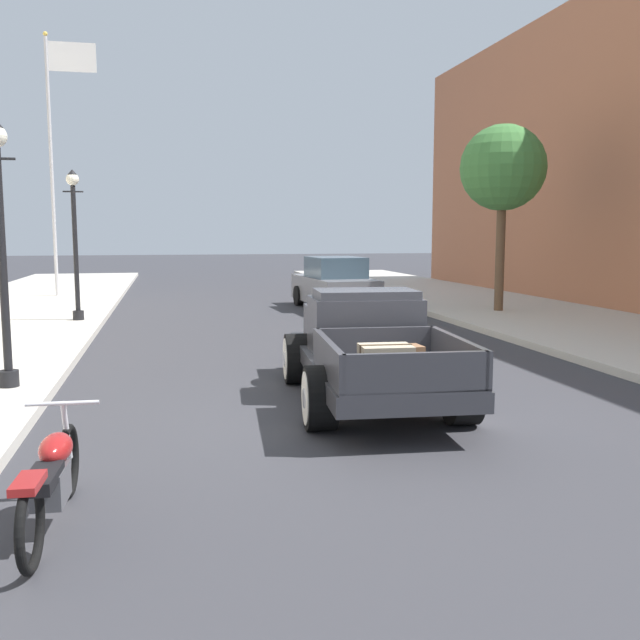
{
  "coord_description": "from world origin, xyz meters",
  "views": [
    {
      "loc": [
        -2.8,
        -8.76,
        2.4
      ],
      "look_at": [
        -0.43,
        2.09,
        1.0
      ],
      "focal_mm": 38.99,
      "sensor_mm": 36.0,
      "label": 1
    }
  ],
  "objects_px": {
    "hotrod_truck_gunmetal": "(366,347)",
    "car_background_grey": "(334,285)",
    "motorcycle_parked": "(52,477)",
    "flagpole": "(57,136)",
    "street_tree_second": "(503,169)",
    "street_lamp_near": "(1,234)",
    "street_lamp_far": "(75,233)"
  },
  "relations": [
    {
      "from": "hotrod_truck_gunmetal",
      "to": "street_tree_second",
      "type": "distance_m",
      "value": 11.67
    },
    {
      "from": "car_background_grey",
      "to": "street_lamp_near",
      "type": "xyz_separation_m",
      "value": [
        -7.45,
        -10.56,
        1.62
      ]
    },
    {
      "from": "motorcycle_parked",
      "to": "flagpole",
      "type": "relative_size",
      "value": 0.23
    },
    {
      "from": "car_background_grey",
      "to": "street_tree_second",
      "type": "distance_m",
      "value": 6.13
    },
    {
      "from": "street_lamp_near",
      "to": "street_lamp_far",
      "type": "distance_m",
      "value": 8.09
    },
    {
      "from": "motorcycle_parked",
      "to": "street_tree_second",
      "type": "bearing_deg",
      "value": 51.13
    },
    {
      "from": "hotrod_truck_gunmetal",
      "to": "flagpole",
      "type": "relative_size",
      "value": 0.55
    },
    {
      "from": "flagpole",
      "to": "street_tree_second",
      "type": "height_order",
      "value": "flagpole"
    },
    {
      "from": "hotrod_truck_gunmetal",
      "to": "car_background_grey",
      "type": "xyz_separation_m",
      "value": [
        2.34,
        11.72,
        0.01
      ]
    },
    {
      "from": "hotrod_truck_gunmetal",
      "to": "street_lamp_far",
      "type": "xyz_separation_m",
      "value": [
        -5.1,
        9.24,
        1.63
      ]
    },
    {
      "from": "street_lamp_far",
      "to": "motorcycle_parked",
      "type": "bearing_deg",
      "value": -84.08
    },
    {
      "from": "motorcycle_parked",
      "to": "car_background_grey",
      "type": "height_order",
      "value": "car_background_grey"
    },
    {
      "from": "motorcycle_parked",
      "to": "street_lamp_far",
      "type": "relative_size",
      "value": 0.55
    },
    {
      "from": "flagpole",
      "to": "hotrod_truck_gunmetal",
      "type": "bearing_deg",
      "value": -68.92
    },
    {
      "from": "street_tree_second",
      "to": "car_background_grey",
      "type": "bearing_deg",
      "value": 147.39
    },
    {
      "from": "street_tree_second",
      "to": "flagpole",
      "type": "bearing_deg",
      "value": 148.99
    },
    {
      "from": "street_lamp_far",
      "to": "street_tree_second",
      "type": "bearing_deg",
      "value": -1.29
    },
    {
      "from": "street_lamp_near",
      "to": "hotrod_truck_gunmetal",
      "type": "bearing_deg",
      "value": -12.77
    },
    {
      "from": "motorcycle_parked",
      "to": "flagpole",
      "type": "xyz_separation_m",
      "value": [
        -2.76,
        20.73,
        5.33
      ]
    },
    {
      "from": "hotrod_truck_gunmetal",
      "to": "flagpole",
      "type": "distance_m",
      "value": 18.75
    },
    {
      "from": "car_background_grey",
      "to": "street_tree_second",
      "type": "height_order",
      "value": "street_tree_second"
    },
    {
      "from": "street_lamp_far",
      "to": "flagpole",
      "type": "relative_size",
      "value": 0.42
    },
    {
      "from": "car_background_grey",
      "to": "street_lamp_far",
      "type": "xyz_separation_m",
      "value": [
        -7.44,
        -2.47,
        1.62
      ]
    },
    {
      "from": "motorcycle_parked",
      "to": "street_tree_second",
      "type": "xyz_separation_m",
      "value": [
        10.36,
        12.85,
        3.76
      ]
    },
    {
      "from": "street_lamp_near",
      "to": "street_lamp_far",
      "type": "bearing_deg",
      "value": 89.92
    },
    {
      "from": "flagpole",
      "to": "motorcycle_parked",
      "type": "bearing_deg",
      "value": -82.42
    },
    {
      "from": "motorcycle_parked",
      "to": "street_lamp_far",
      "type": "bearing_deg",
      "value": 95.92
    },
    {
      "from": "motorcycle_parked",
      "to": "street_lamp_near",
      "type": "distance_m",
      "value": 5.56
    },
    {
      "from": "hotrod_truck_gunmetal",
      "to": "street_lamp_near",
      "type": "distance_m",
      "value": 5.49
    },
    {
      "from": "motorcycle_parked",
      "to": "street_lamp_far",
      "type": "distance_m",
      "value": 13.32
    },
    {
      "from": "flagpole",
      "to": "street_tree_second",
      "type": "bearing_deg",
      "value": -31.01
    },
    {
      "from": "street_lamp_near",
      "to": "car_background_grey",
      "type": "bearing_deg",
      "value": 54.8
    }
  ]
}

